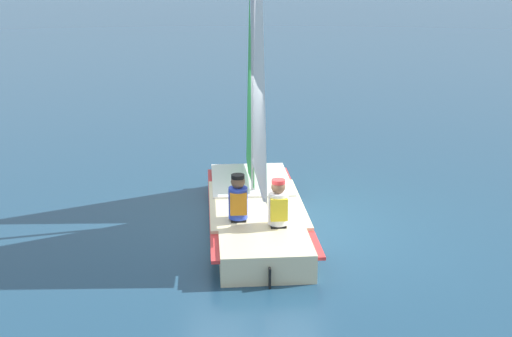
# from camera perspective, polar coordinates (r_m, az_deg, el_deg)

# --- Properties ---
(ground_plane) EXTENTS (260.00, 260.00, 0.00)m
(ground_plane) POSITION_cam_1_polar(r_m,az_deg,el_deg) (11.03, -0.00, -5.11)
(ground_plane) COLOR navy
(sailboat_main) EXTENTS (4.60, 1.76, 5.90)m
(sailboat_main) POSITION_cam_1_polar(r_m,az_deg,el_deg) (10.74, 0.01, -1.19)
(sailboat_main) COLOR beige
(sailboat_main) RESTS_ON ground_plane
(sailor_helm) EXTENTS (0.35, 0.31, 1.16)m
(sailor_helm) POSITION_cam_1_polar(r_m,az_deg,el_deg) (10.06, -1.60, -3.46)
(sailor_helm) COLOR black
(sailor_helm) RESTS_ON ground_plane
(sailor_crew) EXTENTS (0.35, 0.31, 1.16)m
(sailor_crew) POSITION_cam_1_polar(r_m,az_deg,el_deg) (9.83, 1.97, -3.96)
(sailor_crew) COLOR black
(sailor_crew) RESTS_ON ground_plane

